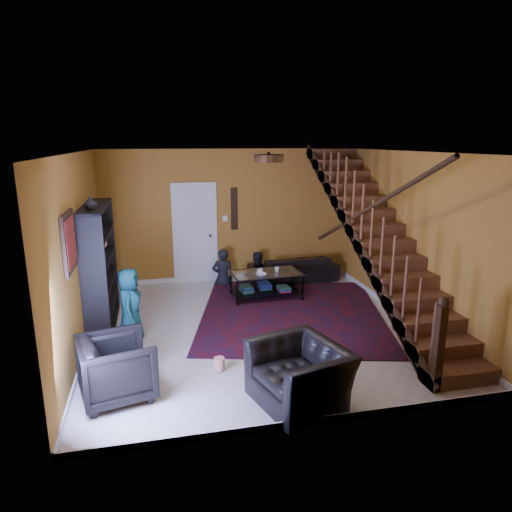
{
  "coord_description": "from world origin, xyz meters",
  "views": [
    {
      "loc": [
        -1.53,
        -6.78,
        2.98
      ],
      "look_at": [
        0.1,
        0.4,
        1.1
      ],
      "focal_mm": 32.0,
      "sensor_mm": 36.0,
      "label": 1
    }
  ],
  "objects_px": {
    "sofa": "(293,268)",
    "coffee_table": "(266,283)",
    "armchair_left": "(117,368)",
    "armchair_right": "(300,374)",
    "bookshelf": "(101,269)"
  },
  "relations": [
    {
      "from": "sofa",
      "to": "coffee_table",
      "type": "bearing_deg",
      "value": 43.53
    },
    {
      "from": "sofa",
      "to": "armchair_left",
      "type": "relative_size",
      "value": 2.26
    },
    {
      "from": "armchair_left",
      "to": "coffee_table",
      "type": "distance_m",
      "value": 3.98
    },
    {
      "from": "armchair_right",
      "to": "armchair_left",
      "type": "bearing_deg",
      "value": -121.94
    },
    {
      "from": "bookshelf",
      "to": "armchair_right",
      "type": "bearing_deg",
      "value": -49.64
    },
    {
      "from": "bookshelf",
      "to": "armchair_right",
      "type": "xyz_separation_m",
      "value": [
        2.42,
        -2.85,
        -0.62
      ]
    },
    {
      "from": "armchair_left",
      "to": "armchair_right",
      "type": "height_order",
      "value": "armchair_left"
    },
    {
      "from": "armchair_right",
      "to": "coffee_table",
      "type": "height_order",
      "value": "armchair_right"
    },
    {
      "from": "armchair_left",
      "to": "armchair_right",
      "type": "bearing_deg",
      "value": -119.41
    },
    {
      "from": "bookshelf",
      "to": "armchair_left",
      "type": "bearing_deg",
      "value": -81.15
    },
    {
      "from": "bookshelf",
      "to": "armchair_left",
      "type": "height_order",
      "value": "bookshelf"
    },
    {
      "from": "bookshelf",
      "to": "sofa",
      "type": "xyz_separation_m",
      "value": [
        3.76,
        1.7,
        -0.69
      ]
    },
    {
      "from": "bookshelf",
      "to": "armchair_left",
      "type": "xyz_separation_m",
      "value": [
        0.35,
        -2.28,
        -0.59
      ]
    },
    {
      "from": "sofa",
      "to": "armchair_left",
      "type": "bearing_deg",
      "value": 45.12
    },
    {
      "from": "sofa",
      "to": "armchair_right",
      "type": "bearing_deg",
      "value": 69.28
    }
  ]
}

